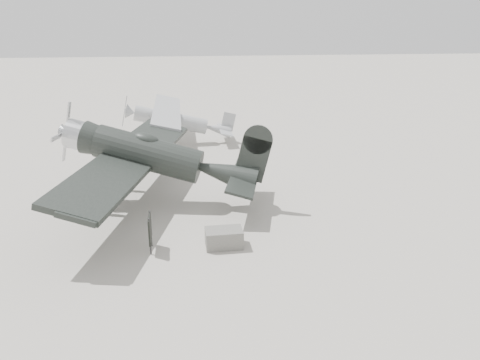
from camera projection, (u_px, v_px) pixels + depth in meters
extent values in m
plane|color=gray|center=(272.00, 222.00, 19.92)|extent=(160.00, 160.00, 0.00)
cylinder|color=black|center=(149.00, 155.00, 21.11)|extent=(4.99, 2.54, 1.52)
cone|color=black|center=(227.00, 157.00, 20.71)|extent=(3.06, 2.00, 1.41)
cylinder|color=#B7B9BC|center=(79.00, 153.00, 21.47)|extent=(1.25, 1.53, 1.35)
cone|color=#B7B9BC|center=(65.00, 152.00, 21.54)|extent=(0.51, 0.68, 0.61)
cube|color=#B7B9BC|center=(67.00, 152.00, 21.53)|extent=(0.11, 0.20, 2.82)
ellipsoid|color=black|center=(143.00, 141.00, 20.91)|extent=(1.33, 0.98, 0.50)
cube|color=black|center=(133.00, 163.00, 21.32)|extent=(5.11, 13.20, 0.24)
cube|color=black|center=(247.00, 156.00, 20.60)|extent=(2.17, 4.71, 0.11)
cube|color=black|center=(250.00, 136.00, 20.27)|extent=(1.29, 0.39, 1.95)
cylinder|color=black|center=(115.00, 205.00, 20.51)|extent=(0.76, 0.33, 0.74)
cylinder|color=black|center=(137.00, 182.00, 23.24)|extent=(0.76, 0.33, 0.74)
cylinder|color=#333333|center=(114.00, 189.00, 20.26)|extent=(0.14, 0.14, 1.52)
cylinder|color=#333333|center=(136.00, 168.00, 23.00)|extent=(0.14, 0.14, 1.52)
cylinder|color=black|center=(253.00, 168.00, 20.75)|extent=(0.25, 0.14, 0.24)
cylinder|color=#9EA1A3|center=(171.00, 120.00, 31.06)|extent=(4.81, 1.11, 1.01)
cone|color=#9EA1A3|center=(219.00, 119.00, 31.45)|extent=(1.68, 0.96, 0.92)
cone|color=#9EA1A3|center=(130.00, 121.00, 30.74)|extent=(0.57, 0.97, 0.96)
cube|color=#9EA1A3|center=(124.00, 121.00, 30.69)|extent=(0.05, 0.13, 2.03)
cube|color=#9EA1A3|center=(165.00, 112.00, 30.82)|extent=(1.96, 10.18, 0.17)
cube|color=#9EA1A3|center=(226.00, 118.00, 31.49)|extent=(0.89, 3.15, 0.07)
cube|color=#9EA1A3|center=(227.00, 109.00, 31.30)|extent=(0.83, 0.09, 1.20)
cylinder|color=black|center=(161.00, 145.00, 30.50)|extent=(0.52, 0.14, 0.52)
cylinder|color=black|center=(161.00, 137.00, 32.39)|extent=(0.52, 0.14, 0.52)
cylinder|color=#333333|center=(160.00, 137.00, 30.32)|extent=(0.08, 0.08, 1.11)
cylinder|color=#333333|center=(161.00, 130.00, 32.21)|extent=(0.08, 0.08, 1.11)
cylinder|color=black|center=(229.00, 122.00, 31.63)|extent=(0.17, 0.07, 0.17)
cube|color=#5F5D59|center=(224.00, 238.00, 17.71)|extent=(1.43, 0.93, 0.70)
cylinder|color=#333333|center=(150.00, 237.00, 16.99)|extent=(0.07, 0.07, 1.45)
cylinder|color=#333333|center=(151.00, 229.00, 17.61)|extent=(0.07, 0.07, 1.45)
cube|color=black|center=(150.00, 228.00, 17.24)|extent=(0.09, 1.01, 1.00)
cube|color=beige|center=(149.00, 227.00, 17.22)|extent=(0.03, 0.78, 0.20)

